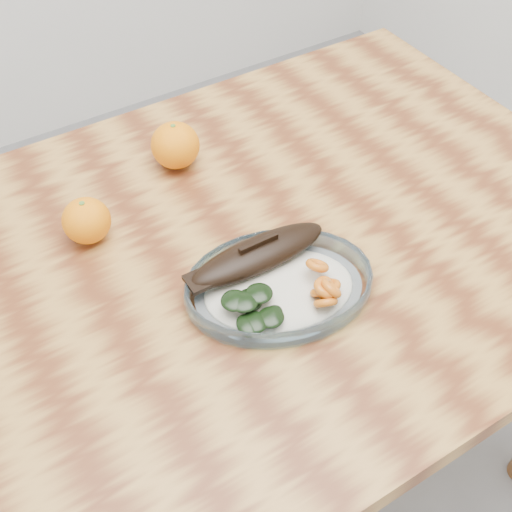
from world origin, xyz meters
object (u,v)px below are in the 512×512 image
Objects in this scene: dining_table at (240,290)px; orange_right at (175,145)px; orange_left at (87,221)px; plated_meal at (278,284)px.

orange_right is (0.01, 0.22, 0.14)m from dining_table.
orange_left reaches higher than dining_table.
orange_left is at bearing -155.33° from orange_right.
orange_right is at bearing 87.48° from dining_table.
orange_left is 0.89× the size of orange_right.
dining_table is 0.26m from orange_right.
plated_meal is at bearing -88.63° from dining_table.
orange_left is at bearing 145.08° from plated_meal.
dining_table is at bearing 108.90° from plated_meal.
plated_meal is 0.32m from orange_right.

